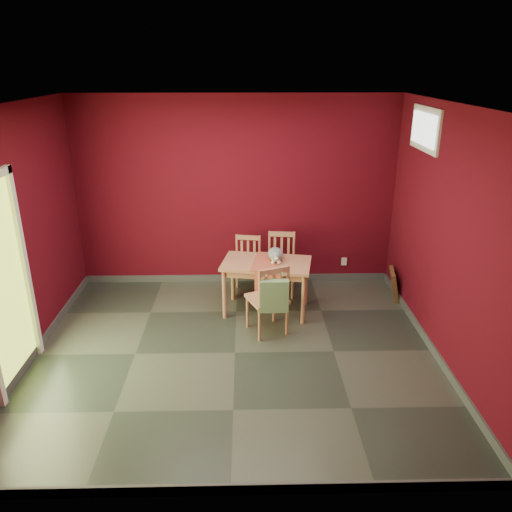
{
  "coord_description": "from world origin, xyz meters",
  "views": [
    {
      "loc": [
        0.13,
        -4.87,
        3.08
      ],
      "look_at": [
        0.25,
        0.45,
        1.0
      ],
      "focal_mm": 35.0,
      "sensor_mm": 36.0,
      "label": 1
    }
  ],
  "objects_px": {
    "chair_far_right": "(281,263)",
    "tote_bag": "(274,296)",
    "chair_far_left": "(247,265)",
    "picture_frame": "(394,284)",
    "chair_near": "(269,298)",
    "dining_table": "(266,268)",
    "cat": "(275,252)"
  },
  "relations": [
    {
      "from": "chair_far_right",
      "to": "tote_bag",
      "type": "xyz_separation_m",
      "value": [
        -0.17,
        -1.36,
        0.15
      ]
    },
    {
      "from": "chair_far_right",
      "to": "tote_bag",
      "type": "distance_m",
      "value": 1.38
    },
    {
      "from": "tote_bag",
      "to": "chair_far_left",
      "type": "bearing_deg",
      "value": 102.66
    },
    {
      "from": "chair_far_left",
      "to": "chair_far_right",
      "type": "distance_m",
      "value": 0.48
    },
    {
      "from": "tote_bag",
      "to": "picture_frame",
      "type": "relative_size",
      "value": 1.09
    },
    {
      "from": "chair_far_left",
      "to": "chair_far_right",
      "type": "xyz_separation_m",
      "value": [
        0.48,
        -0.01,
        0.03
      ]
    },
    {
      "from": "chair_far_right",
      "to": "picture_frame",
      "type": "relative_size",
      "value": 2.07
    },
    {
      "from": "chair_far_left",
      "to": "picture_frame",
      "type": "relative_size",
      "value": 1.95
    },
    {
      "from": "chair_near",
      "to": "tote_bag",
      "type": "height_order",
      "value": "chair_near"
    },
    {
      "from": "dining_table",
      "to": "cat",
      "type": "relative_size",
      "value": 2.99
    },
    {
      "from": "dining_table",
      "to": "chair_far_right",
      "type": "relative_size",
      "value": 1.4
    },
    {
      "from": "tote_bag",
      "to": "chair_near",
      "type": "bearing_deg",
      "value": 104.44
    },
    {
      "from": "chair_far_left",
      "to": "picture_frame",
      "type": "height_order",
      "value": "chair_far_left"
    },
    {
      "from": "tote_bag",
      "to": "cat",
      "type": "distance_m",
      "value": 0.89
    },
    {
      "from": "cat",
      "to": "picture_frame",
      "type": "distance_m",
      "value": 1.8
    },
    {
      "from": "chair_far_left",
      "to": "chair_near",
      "type": "xyz_separation_m",
      "value": [
        0.25,
        -1.16,
        0.04
      ]
    },
    {
      "from": "tote_bag",
      "to": "chair_far_right",
      "type": "bearing_deg",
      "value": 82.7
    },
    {
      "from": "chair_far_left",
      "to": "picture_frame",
      "type": "xyz_separation_m",
      "value": [
        2.04,
        -0.22,
        -0.22
      ]
    },
    {
      "from": "chair_far_left",
      "to": "cat",
      "type": "distance_m",
      "value": 0.73
    },
    {
      "from": "chair_far_left",
      "to": "tote_bag",
      "type": "distance_m",
      "value": 1.41
    },
    {
      "from": "chair_far_right",
      "to": "cat",
      "type": "bearing_deg",
      "value": -102.71
    },
    {
      "from": "dining_table",
      "to": "chair_far_left",
      "type": "bearing_deg",
      "value": 112.85
    },
    {
      "from": "dining_table",
      "to": "chair_far_right",
      "type": "bearing_deg",
      "value": 68.52
    },
    {
      "from": "chair_near",
      "to": "tote_bag",
      "type": "xyz_separation_m",
      "value": [
        0.05,
        -0.21,
        0.13
      ]
    },
    {
      "from": "dining_table",
      "to": "chair_far_right",
      "type": "xyz_separation_m",
      "value": [
        0.23,
        0.59,
        -0.17
      ]
    },
    {
      "from": "tote_bag",
      "to": "picture_frame",
      "type": "bearing_deg",
      "value": 33.37
    },
    {
      "from": "chair_far_right",
      "to": "chair_near",
      "type": "distance_m",
      "value": 1.17
    },
    {
      "from": "chair_far_left",
      "to": "cat",
      "type": "height_order",
      "value": "cat"
    },
    {
      "from": "dining_table",
      "to": "chair_far_right",
      "type": "height_order",
      "value": "chair_far_right"
    },
    {
      "from": "chair_far_right",
      "to": "cat",
      "type": "distance_m",
      "value": 0.62
    },
    {
      "from": "tote_bag",
      "to": "cat",
      "type": "relative_size",
      "value": 1.12
    },
    {
      "from": "chair_far_right",
      "to": "tote_bag",
      "type": "height_order",
      "value": "chair_far_right"
    }
  ]
}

